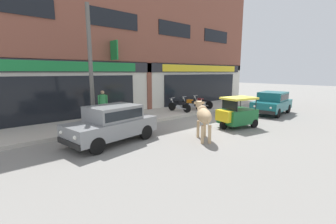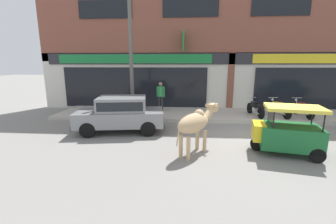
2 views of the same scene
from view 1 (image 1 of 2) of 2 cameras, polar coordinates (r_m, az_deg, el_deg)
The scene contains 12 objects.
ground_plane at distance 12.17m, azimuth 10.32°, elevation -3.12°, with size 90.00×90.00×0.00m, color gray.
sidewalk at distance 14.72m, azimuth -1.15°, elevation -0.32°, with size 19.00×3.10×0.17m, color #B7AFA3.
shop_building at distance 16.02m, azimuth -5.57°, elevation 16.88°, with size 23.00×1.40×9.71m.
cow at distance 9.23m, azimuth 9.01°, elevation -0.91°, with size 1.51×1.82×1.61m.
car_0 at distance 9.10m, azimuth -13.96°, elevation -2.48°, with size 3.77×2.11×1.46m.
car_1 at distance 16.32m, azimuth 24.96°, elevation 2.35°, with size 3.74×2.01×1.46m.
auto_rickshaw at distance 11.72m, azimuth 16.98°, elevation -0.61°, with size 2.11×1.48×1.52m.
motorcycle_0 at distance 14.84m, azimuth 2.87°, elevation 1.60°, with size 0.53×1.81×0.88m.
motorcycle_1 at distance 15.68m, azimuth 5.97°, elevation 2.01°, with size 0.61×1.79×0.88m.
motorcycle_2 at distance 16.53m, azimuth 8.61°, elevation 2.37°, with size 0.52×1.81×0.88m.
pedestrian at distance 12.68m, azimuth -16.21°, elevation 2.48°, with size 0.47×0.32×1.60m.
utility_pole at distance 10.64m, azimuth -19.02°, elevation 10.40°, with size 0.18×0.18×5.46m, color #595651.
Camera 1 is at (-9.32, -7.33, 2.75)m, focal length 24.00 mm.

